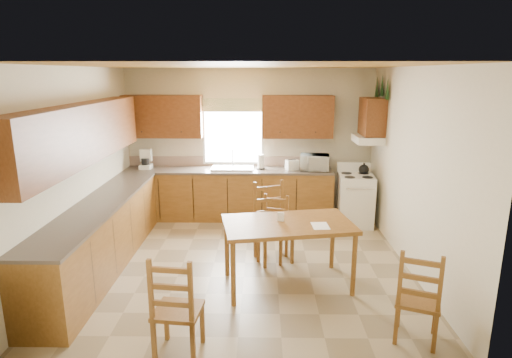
{
  "coord_description": "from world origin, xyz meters",
  "views": [
    {
      "loc": [
        0.24,
        -5.58,
        2.62
      ],
      "look_at": [
        0.15,
        0.3,
        1.15
      ],
      "focal_mm": 30.0,
      "sensor_mm": 36.0,
      "label": 1
    }
  ],
  "objects_px": {
    "chair_near_left": "(178,304)",
    "chair_far_left": "(274,223)",
    "stove": "(355,201)",
    "dining_table": "(287,254)",
    "microwave": "(315,162)",
    "chair_near_right": "(419,295)",
    "chair_far_right": "(273,229)"
  },
  "relations": [
    {
      "from": "stove",
      "to": "chair_far_right",
      "type": "relative_size",
      "value": 0.95
    },
    {
      "from": "chair_far_right",
      "to": "dining_table",
      "type": "bearing_deg",
      "value": -59.43
    },
    {
      "from": "chair_near_left",
      "to": "chair_far_left",
      "type": "distance_m",
      "value": 2.3
    },
    {
      "from": "dining_table",
      "to": "chair_far_right",
      "type": "xyz_separation_m",
      "value": [
        -0.16,
        0.76,
        0.04
      ]
    },
    {
      "from": "chair_near_left",
      "to": "chair_far_right",
      "type": "distance_m",
      "value": 2.32
    },
    {
      "from": "stove",
      "to": "chair_far_right",
      "type": "bearing_deg",
      "value": -130.55
    },
    {
      "from": "stove",
      "to": "chair_near_left",
      "type": "relative_size",
      "value": 0.86
    },
    {
      "from": "dining_table",
      "to": "chair_near_left",
      "type": "distance_m",
      "value": 1.75
    },
    {
      "from": "microwave",
      "to": "dining_table",
      "type": "xyz_separation_m",
      "value": [
        -0.62,
        -2.54,
        -0.64
      ]
    },
    {
      "from": "dining_table",
      "to": "chair_far_right",
      "type": "distance_m",
      "value": 0.78
    },
    {
      "from": "stove",
      "to": "chair_far_right",
      "type": "height_order",
      "value": "chair_far_right"
    },
    {
      "from": "stove",
      "to": "dining_table",
      "type": "height_order",
      "value": "stove"
    },
    {
      "from": "microwave",
      "to": "dining_table",
      "type": "distance_m",
      "value": 2.69
    },
    {
      "from": "chair_near_right",
      "to": "chair_far_right",
      "type": "bearing_deg",
      "value": -31.98
    },
    {
      "from": "chair_near_left",
      "to": "chair_far_left",
      "type": "relative_size",
      "value": 0.91
    },
    {
      "from": "chair_near_left",
      "to": "chair_near_right",
      "type": "relative_size",
      "value": 1.04
    },
    {
      "from": "stove",
      "to": "dining_table",
      "type": "distance_m",
      "value": 2.61
    },
    {
      "from": "microwave",
      "to": "chair_far_right",
      "type": "bearing_deg",
      "value": -107.16
    },
    {
      "from": "chair_near_left",
      "to": "chair_far_left",
      "type": "bearing_deg",
      "value": -108.04
    },
    {
      "from": "dining_table",
      "to": "chair_far_right",
      "type": "bearing_deg",
      "value": 92.07
    },
    {
      "from": "stove",
      "to": "chair_near_left",
      "type": "xyz_separation_m",
      "value": [
        -2.42,
        -3.61,
        0.07
      ]
    },
    {
      "from": "chair_far_left",
      "to": "microwave",
      "type": "bearing_deg",
      "value": 45.58
    },
    {
      "from": "chair_far_right",
      "to": "chair_near_left",
      "type": "bearing_deg",
      "value": -95.57
    },
    {
      "from": "stove",
      "to": "dining_table",
      "type": "relative_size",
      "value": 0.56
    },
    {
      "from": "stove",
      "to": "chair_far_left",
      "type": "height_order",
      "value": "chair_far_left"
    },
    {
      "from": "microwave",
      "to": "chair_near_right",
      "type": "height_order",
      "value": "microwave"
    },
    {
      "from": "stove",
      "to": "chair_near_left",
      "type": "bearing_deg",
      "value": -119.64
    },
    {
      "from": "dining_table",
      "to": "chair_far_right",
      "type": "relative_size",
      "value": 1.7
    },
    {
      "from": "chair_near_right",
      "to": "microwave",
      "type": "bearing_deg",
      "value": -59.09
    },
    {
      "from": "dining_table",
      "to": "chair_near_right",
      "type": "relative_size",
      "value": 1.59
    },
    {
      "from": "chair_far_right",
      "to": "chair_far_left",
      "type": "bearing_deg",
      "value": -55.23
    },
    {
      "from": "chair_far_left",
      "to": "chair_near_left",
      "type": "bearing_deg",
      "value": -135.72
    }
  ]
}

